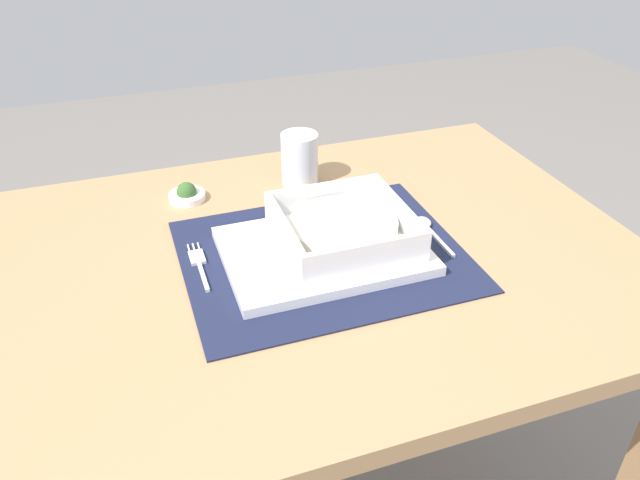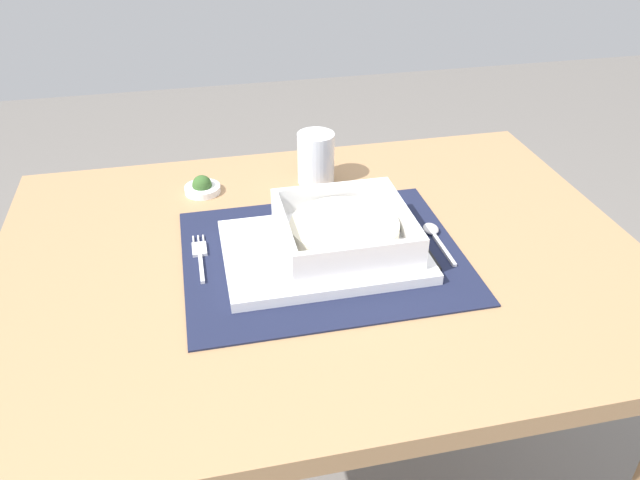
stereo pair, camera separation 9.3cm
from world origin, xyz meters
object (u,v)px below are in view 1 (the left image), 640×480
(spoon, at_px, (427,226))
(drinking_glass, at_px, (300,161))
(porridge_bowl, at_px, (343,230))
(fork, at_px, (199,262))
(dining_table, at_px, (320,307))
(butter_knife, at_px, (421,242))
(condiment_saucer, at_px, (187,194))

(spoon, height_order, drinking_glass, drinking_glass)
(porridge_bowl, height_order, fork, porridge_bowl)
(dining_table, distance_m, drinking_glass, 0.28)
(spoon, xyz_separation_m, butter_knife, (-0.03, -0.04, -0.00))
(dining_table, xyz_separation_m, spoon, (0.18, 0.00, 0.12))
(spoon, distance_m, condiment_saucer, 0.42)
(dining_table, xyz_separation_m, drinking_glass, (0.04, 0.23, 0.15))
(drinking_glass, distance_m, condiment_saucer, 0.21)
(butter_knife, height_order, drinking_glass, drinking_glass)
(butter_knife, bearing_deg, fork, 173.67)
(dining_table, height_order, butter_knife, butter_knife)
(spoon, height_order, condiment_saucer, condiment_saucer)
(porridge_bowl, relative_size, condiment_saucer, 3.03)
(dining_table, bearing_deg, condiment_saucer, 125.68)
(drinking_glass, height_order, condiment_saucer, drinking_glass)
(porridge_bowl, height_order, spoon, porridge_bowl)
(dining_table, height_order, porridge_bowl, porridge_bowl)
(butter_knife, height_order, condiment_saucer, condiment_saucer)
(spoon, bearing_deg, fork, 172.03)
(fork, xyz_separation_m, drinking_glass, (0.22, 0.21, 0.04))
(porridge_bowl, relative_size, butter_knife, 1.44)
(drinking_glass, bearing_deg, butter_knife, -67.05)
(fork, bearing_deg, condiment_saucer, 81.78)
(fork, distance_m, butter_knife, 0.34)
(condiment_saucer, bearing_deg, spoon, -33.31)
(spoon, height_order, butter_knife, spoon)
(dining_table, xyz_separation_m, porridge_bowl, (0.03, -0.01, 0.15))
(butter_knife, relative_size, drinking_glass, 1.42)
(dining_table, bearing_deg, porridge_bowl, -14.60)
(fork, relative_size, spoon, 1.08)
(fork, relative_size, condiment_saucer, 1.98)
(fork, relative_size, drinking_glass, 1.34)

